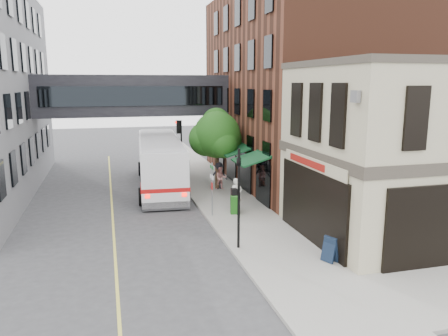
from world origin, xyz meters
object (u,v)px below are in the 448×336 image
bus (160,160)px  pedestrian_b (221,178)px  newspaper_box (235,205)px  pedestrian_a (237,195)px  pedestrian_c (219,176)px  sandwich_board (330,249)px

bus → pedestrian_b: size_ratio=8.20×
newspaper_box → pedestrian_a: bearing=75.5°
pedestrian_c → pedestrian_a: bearing=-103.0°
bus → pedestrian_c: 4.51m
bus → sandwich_board: bearing=-72.1°
bus → pedestrian_b: (3.89, -2.46, -1.00)m
bus → pedestrian_a: (3.45, -7.68, -0.84)m
pedestrian_a → pedestrian_c: 5.40m
pedestrian_b → pedestrian_c: bearing=129.2°
sandwich_board → pedestrian_a: bearing=77.4°
pedestrian_c → sandwich_board: size_ratio=1.76×
pedestrian_a → bus: bearing=107.4°
pedestrian_b → newspaper_box: pedestrian_b is taller
newspaper_box → sandwich_board: bearing=-64.9°
pedestrian_b → pedestrian_c: pedestrian_c is taller
bus → sandwich_board: size_ratio=12.23×
bus → newspaper_box: 8.88m
pedestrian_b → sandwich_board: bearing=-77.8°
bus → newspaper_box: size_ratio=12.87×
bus → sandwich_board: bus is taller
pedestrian_a → pedestrian_b: size_ratio=1.20×
bus → pedestrian_b: bus is taller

